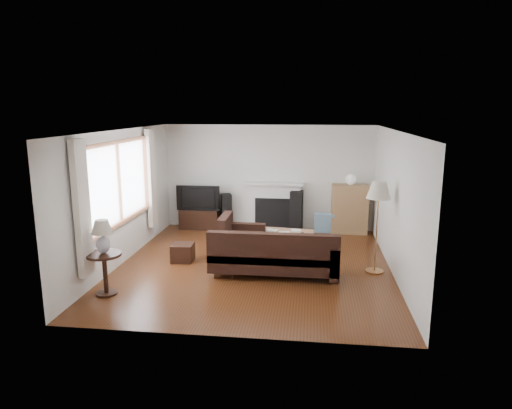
# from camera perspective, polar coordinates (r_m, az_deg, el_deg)

# --- Properties ---
(room) EXTENTS (5.10, 5.60, 2.54)m
(room) POSITION_cam_1_polar(r_m,az_deg,el_deg) (8.29, -0.25, 0.58)
(room) COLOR #502711
(room) RESTS_ON ground
(window) EXTENTS (0.12, 2.74, 1.54)m
(window) POSITION_cam_1_polar(r_m,az_deg,el_deg) (8.70, -16.67, 2.63)
(window) COLOR brown
(window) RESTS_ON room
(curtain_near) EXTENTS (0.10, 0.35, 2.10)m
(curtain_near) POSITION_cam_1_polar(r_m,az_deg,el_deg) (7.36, -20.93, -0.50)
(curtain_near) COLOR white
(curtain_near) RESTS_ON room
(curtain_far) EXTENTS (0.10, 0.35, 2.10)m
(curtain_far) POSITION_cam_1_polar(r_m,az_deg,el_deg) (10.10, -12.94, 3.21)
(curtain_far) COLOR white
(curtain_far) RESTS_ON room
(fireplace) EXTENTS (1.40, 0.26, 1.15)m
(fireplace) POSITION_cam_1_polar(r_m,az_deg,el_deg) (10.98, 2.27, -0.17)
(fireplace) COLOR white
(fireplace) RESTS_ON room
(tv_stand) EXTENTS (0.94, 0.42, 0.47)m
(tv_stand) POSITION_cam_1_polar(r_m,az_deg,el_deg) (11.21, -7.03, -1.78)
(tv_stand) COLOR black
(tv_stand) RESTS_ON ground
(television) EXTENTS (1.05, 0.14, 0.60)m
(television) POSITION_cam_1_polar(r_m,az_deg,el_deg) (11.10, -7.10, 0.92)
(television) COLOR black
(television) RESTS_ON tv_stand
(speaker_left) EXTENTS (0.32, 0.35, 0.85)m
(speaker_left) POSITION_cam_1_polar(r_m,az_deg,el_deg) (11.07, -3.73, -0.87)
(speaker_left) COLOR black
(speaker_left) RESTS_ON ground
(speaker_right) EXTENTS (0.31, 0.36, 0.97)m
(speaker_right) POSITION_cam_1_polar(r_m,az_deg,el_deg) (10.87, 5.07, -0.82)
(speaker_right) COLOR black
(speaker_right) RESTS_ON ground
(bookshelf) EXTENTS (0.83, 0.40, 1.15)m
(bookshelf) POSITION_cam_1_polar(r_m,az_deg,el_deg) (10.87, 11.60, -0.55)
(bookshelf) COLOR #9E7449
(bookshelf) RESTS_ON ground
(globe_lamp) EXTENTS (0.24, 0.24, 0.24)m
(globe_lamp) POSITION_cam_1_polar(r_m,az_deg,el_deg) (10.74, 11.75, 3.06)
(globe_lamp) COLOR white
(globe_lamp) RESTS_ON bookshelf
(sectional_sofa) EXTENTS (2.43, 1.77, 0.78)m
(sectional_sofa) POSITION_cam_1_polar(r_m,az_deg,el_deg) (8.07, 2.31, -6.05)
(sectional_sofa) COLOR black
(sectional_sofa) RESTS_ON ground
(coffee_table) EXTENTS (1.21, 0.75, 0.45)m
(coffee_table) POSITION_cam_1_polar(r_m,az_deg,el_deg) (9.27, 3.55, -4.74)
(coffee_table) COLOR #9C694A
(coffee_table) RESTS_ON ground
(footstool) EXTENTS (0.42, 0.42, 0.34)m
(footstool) POSITION_cam_1_polar(r_m,az_deg,el_deg) (8.91, -9.14, -5.94)
(footstool) COLOR black
(footstool) RESTS_ON ground
(floor_lamp) EXTENTS (0.55, 0.55, 1.65)m
(floor_lamp) POSITION_cam_1_polar(r_m,az_deg,el_deg) (8.31, 14.88, -2.80)
(floor_lamp) COLOR #A36D38
(floor_lamp) RESTS_ON ground
(side_table) EXTENTS (0.54, 0.54, 0.68)m
(side_table) POSITION_cam_1_polar(r_m,az_deg,el_deg) (7.61, -18.33, -8.23)
(side_table) COLOR black
(side_table) RESTS_ON ground
(table_lamp) EXTENTS (0.33, 0.33, 0.53)m
(table_lamp) POSITION_cam_1_polar(r_m,az_deg,el_deg) (7.43, -18.64, -3.87)
(table_lamp) COLOR silver
(table_lamp) RESTS_ON side_table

